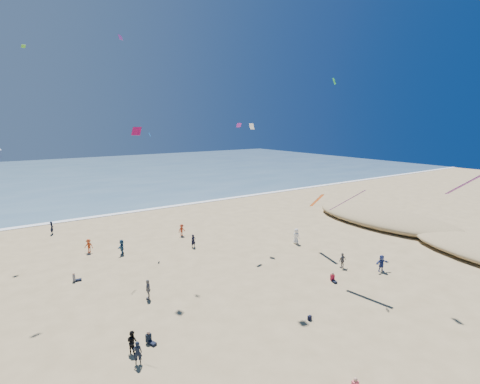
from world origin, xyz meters
TOP-DOWN VIEW (x-y plane):
  - ocean at (0.00, 95.00)m, footprint 220.00×100.00m
  - surf_line at (0.00, 45.00)m, footprint 220.00×1.20m
  - standing_flyers at (4.31, 18.82)m, footprint 34.45×36.12m
  - seated_group at (1.02, 6.21)m, footprint 20.04×30.69m
  - navy_bag at (6.23, 5.23)m, footprint 0.28×0.18m
  - kites_aloft at (9.05, 13.72)m, footprint 36.84×40.33m

SIDE VIEW (x-z plane):
  - ocean at x=0.00m, z-range 0.00..0.06m
  - surf_line at x=0.00m, z-range 0.00..0.08m
  - navy_bag at x=6.23m, z-range 0.00..0.34m
  - seated_group at x=1.02m, z-range 0.00..0.84m
  - standing_flyers at x=4.31m, z-range -0.12..1.71m
  - kites_aloft at x=9.05m, z-range -0.46..30.15m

